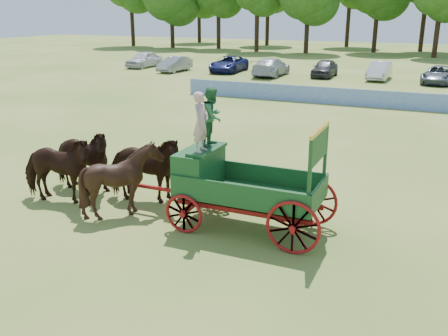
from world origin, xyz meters
TOP-DOWN VIEW (x-y plane):
  - ground at (0.00, 0.00)m, footprint 160.00×160.00m
  - horse_lead_left at (-8.18, -2.03)m, footprint 2.72×1.63m
  - horse_lead_right at (-8.18, -0.93)m, footprint 2.55×1.17m
  - horse_wheel_left at (-5.78, -2.03)m, footprint 2.09×1.89m
  - horse_wheel_right at (-5.78, -0.93)m, footprint 2.71×1.60m
  - farm_dray at (-2.83, -1.45)m, footprint 6.00×2.00m
  - sponsor_banner at (-1.00, 18.00)m, footprint 26.00×0.08m
  - parked_cars at (-9.66, 30.38)m, footprint 35.21×6.74m

SIDE VIEW (x-z plane):
  - ground at x=0.00m, z-range 0.00..0.00m
  - sponsor_banner at x=-1.00m, z-range 0.00..1.05m
  - parked_cars at x=-9.66m, z-range -0.05..1.55m
  - horse_lead_left at x=-8.18m, z-range 0.00..2.15m
  - horse_lead_right at x=-8.18m, z-range 0.00..2.15m
  - horse_wheel_right at x=-5.78m, z-range 0.00..2.15m
  - horse_wheel_left at x=-5.78m, z-range 0.00..2.15m
  - farm_dray at x=-2.83m, z-range -0.21..3.54m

